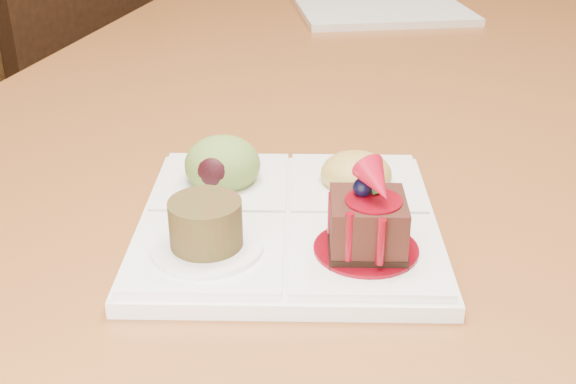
% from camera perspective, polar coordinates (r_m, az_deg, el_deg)
% --- Properties ---
extents(dining_table, '(1.00, 1.80, 0.75)m').
position_cam_1_polar(dining_table, '(1.14, 10.59, 8.60)').
color(dining_table, brown).
rests_on(dining_table, ground).
extents(chair_left, '(0.58, 0.58, 1.07)m').
position_cam_1_polar(chair_left, '(1.65, -12.34, 11.33)').
color(chair_left, black).
rests_on(chair_left, ground).
extents(sampler_plate, '(0.27, 0.27, 0.09)m').
position_cam_1_polar(sampler_plate, '(0.56, -0.16, -1.37)').
color(sampler_plate, white).
rests_on(sampler_plate, dining_table).
extents(second_plate, '(0.36, 0.36, 0.01)m').
position_cam_1_polar(second_plate, '(1.29, 7.14, 14.36)').
color(second_plate, white).
rests_on(second_plate, dining_table).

